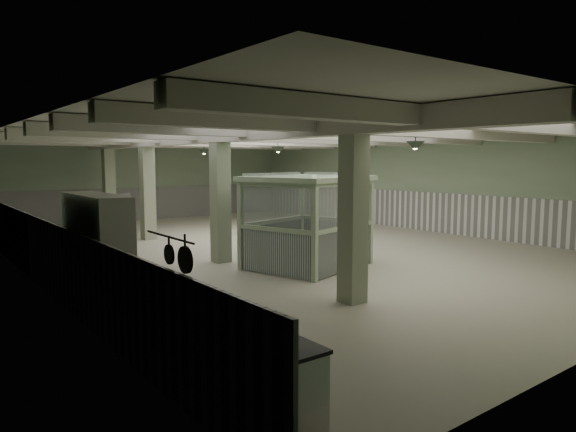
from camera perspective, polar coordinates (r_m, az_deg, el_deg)
floor at (r=16.13m, az=-1.48°, el=-3.50°), size 20.00×20.00×0.00m
ceiling at (r=15.93m, az=-1.51°, el=9.38°), size 14.00×20.00×0.02m
wall_back at (r=24.74m, az=-15.20°, el=3.83°), size 14.00×0.02×3.60m
wall_left at (r=13.14m, az=-27.11°, el=1.55°), size 0.02×20.00×3.60m
wall_right at (r=20.81m, az=14.37°, el=3.46°), size 0.02×20.00×3.60m
wainscot_left at (r=13.26m, az=-26.78°, el=-2.97°), size 0.05×19.90×1.50m
wainscot_right at (r=20.86m, az=14.25°, el=0.58°), size 0.05×19.90×1.50m
wainscot_back at (r=24.77m, az=-15.11°, el=1.40°), size 13.90×0.05×1.50m
girder at (r=14.60m, az=-9.59°, el=8.73°), size 0.45×19.90×0.40m
beam_a at (r=10.78m, az=22.84°, el=9.51°), size 13.90×0.35×0.32m
beam_b at (r=12.23m, az=12.51°, el=9.38°), size 13.90×0.35×0.32m
beam_c at (r=13.97m, az=4.57°, el=9.08°), size 13.90×0.35×0.32m
beam_d at (r=15.92m, az=-1.51°, el=8.73°), size 13.90×0.35×0.32m
beam_e at (r=18.01m, az=-6.21°, el=8.39°), size 13.90×0.35×0.32m
beam_f at (r=20.19m, az=-9.92°, el=8.09°), size 13.90×0.35×0.32m
beam_g at (r=22.44m, az=-12.89°, el=7.82°), size 13.90×0.35×0.32m
column_a at (r=9.73m, az=7.26°, el=0.80°), size 0.42×0.42×3.60m
column_b at (r=13.74m, az=-7.53°, el=2.34°), size 0.42×0.42×3.60m
column_c at (r=18.24m, az=-15.36°, el=3.09°), size 0.42×0.42×3.60m
column_d at (r=22.00m, az=-19.27°, el=3.44°), size 0.42×0.42×3.60m
hook_rail at (r=5.87m, az=-13.07°, el=-2.29°), size 0.02×1.20×0.02m
pendant_front at (r=12.60m, az=13.95°, el=7.56°), size 0.44×0.44×0.22m
pendant_mid at (r=16.61m, az=-1.11°, el=7.34°), size 0.44×0.44×0.22m
pendant_back at (r=20.85m, az=-9.31°, el=7.01°), size 0.44×0.44×0.22m
prep_counter at (r=6.89m, az=-11.86°, el=-12.92°), size 0.85×4.86×0.91m
pitcher_near at (r=8.55m, az=-17.19°, el=-5.37°), size 0.21×0.23×0.26m
pitcher_far at (r=6.16m, az=-7.95°, el=-9.68°), size 0.23×0.24×0.24m
veg_colander at (r=5.97m, az=-9.09°, el=-10.38°), size 0.58×0.58×0.21m
orange_bowl at (r=6.13m, az=-8.39°, el=-10.54°), size 0.29×0.29×0.09m
skillet_near at (r=5.67m, az=-11.35°, el=-4.80°), size 0.04×0.30×0.30m
skillet_far at (r=6.04m, az=-13.07°, el=-4.18°), size 0.03×0.23×0.23m
walkin_cooler at (r=9.45m, az=-20.28°, el=-4.38°), size 1.09×2.25×2.07m
guard_booth at (r=13.00m, az=2.18°, el=1.34°), size 3.45×3.15×2.39m
filing_cabinet at (r=14.22m, az=7.85°, el=-2.58°), size 0.53×0.61×1.11m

